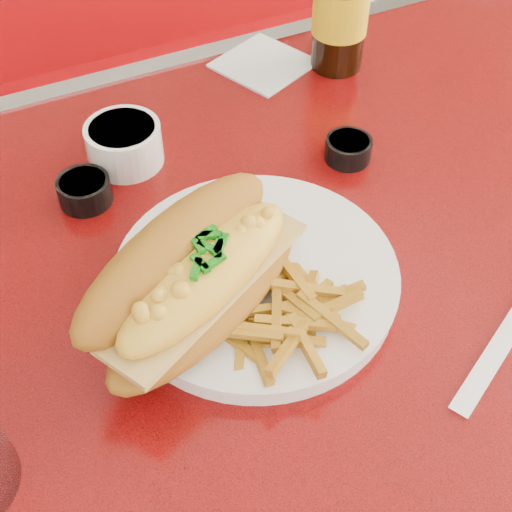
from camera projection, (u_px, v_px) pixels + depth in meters
name	position (u px, v px, depth m)	size (l,w,h in m)	color
diner_table	(303.00, 364.00, 0.81)	(1.23, 0.83, 0.77)	red
booth_bench_far	(117.00, 165.00, 1.54)	(1.20, 0.51, 0.90)	#A70B0F
dinner_plate	(256.00, 277.00, 0.67)	(0.33, 0.33, 0.02)	white
mac_hoagie	(195.00, 276.00, 0.60)	(0.26, 0.21, 0.10)	#AC6B1B
fries_pile	(282.00, 314.00, 0.61)	(0.11, 0.10, 0.03)	gold
fork	(291.00, 306.00, 0.63)	(0.03, 0.14, 0.00)	silver
gravy_ramekin	(124.00, 143.00, 0.78)	(0.09, 0.09, 0.05)	white
sauce_cup_left	(84.00, 190.00, 0.74)	(0.07, 0.07, 0.03)	black
sauce_cup_right	(348.00, 148.00, 0.79)	(0.05, 0.05, 0.03)	black
paper_napkin	(264.00, 64.00, 0.93)	(0.11, 0.11, 0.00)	white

